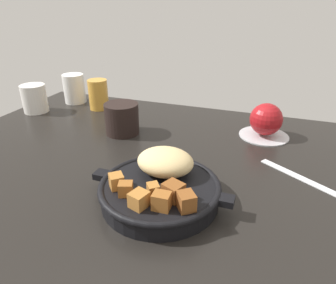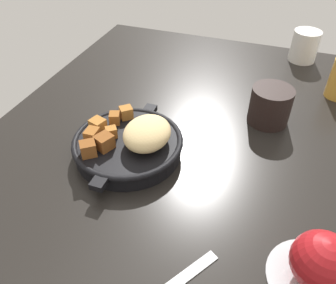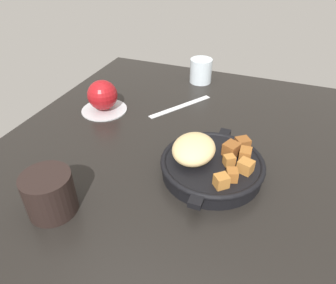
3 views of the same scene
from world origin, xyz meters
TOP-DOWN VIEW (x-y plane):
  - ground_plane at (0.00, 0.00)cm, footprint 113.00×82.59cm
  - cast_iron_skillet at (3.17, -9.14)cm, footprint 25.39×21.12cm
  - saucer_plate at (18.48, 24.84)cm, footprint 12.47×12.47cm
  - red_apple at (18.48, 24.84)cm, footprint 8.08×8.08cm
  - butter_knife at (27.94, 5.72)cm, footprint 18.25×12.66cm
  - white_creamer_pitcher at (-43.58, 32.18)cm, footprint 6.95×6.95cm
  - coffee_mug_dark at (-16.62, 14.53)cm, footprint 8.71×8.71cm
  - ceramic_mug_white at (-49.53, 20.15)cm, footprint 7.34×7.34cm
  - juice_glass_amber at (-32.57, 29.26)cm, footprint 6.06×6.06cm

SIDE VIEW (x-z plane):
  - ground_plane at x=0.00cm, z-range -2.40..0.00cm
  - butter_knife at x=27.94cm, z-range 0.00..0.36cm
  - saucer_plate at x=18.48cm, z-range 0.00..0.60cm
  - cast_iron_skillet at x=3.17cm, z-range -1.21..6.78cm
  - coffee_mug_dark at x=-16.62cm, z-range 0.00..7.98cm
  - ceramic_mug_white at x=-49.53cm, z-range 0.00..8.46cm
  - juice_glass_amber at x=-32.57cm, z-range 0.00..9.28cm
  - red_apple at x=18.48cm, z-range 0.60..8.68cm
  - white_creamer_pitcher at x=-43.58cm, z-range 0.00..9.46cm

